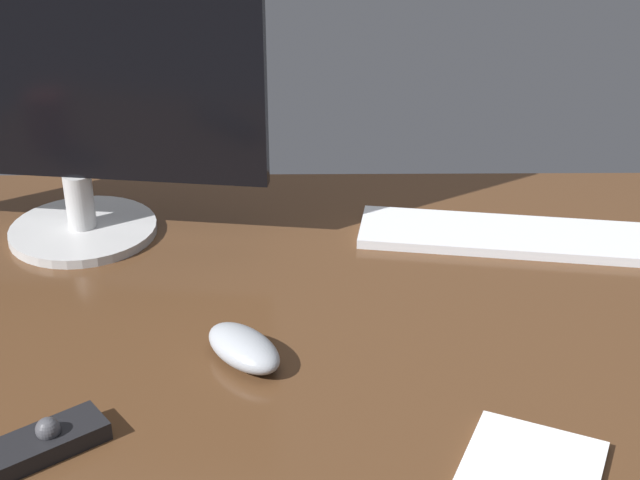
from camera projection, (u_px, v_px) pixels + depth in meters
desk at (297, 315)px, 117.59cm from camera, size 140.00×84.00×2.00cm
monitor at (65, 90)px, 125.20cm from camera, size 54.12×20.85×41.71cm
keyboard at (516, 236)px, 133.10cm from camera, size 45.32×18.04×1.34cm
computer_mouse at (244, 348)px, 106.14cm from camera, size 11.52×12.20×3.62cm
media_remote at (29, 449)px, 91.83cm from camera, size 15.59×13.41×3.65cm
notepad at (533, 464)px, 90.84cm from camera, size 16.39×15.78×0.84cm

